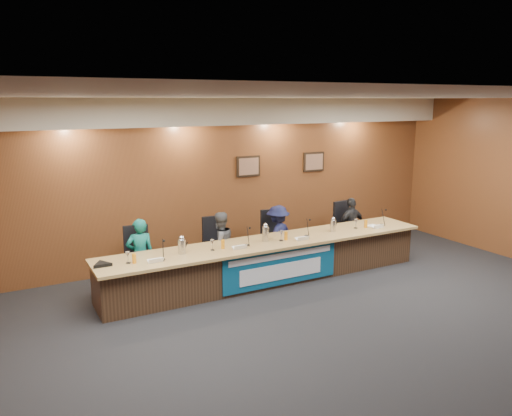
# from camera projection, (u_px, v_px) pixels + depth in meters

# --- Properties ---
(floor) EXTENTS (10.00, 10.00, 0.00)m
(floor) POSITION_uv_depth(u_px,v_px,m) (356.00, 335.00, 6.86)
(floor) COLOR black
(floor) RESTS_ON ground
(ceiling) EXTENTS (10.00, 8.00, 0.04)m
(ceiling) POSITION_uv_depth(u_px,v_px,m) (366.00, 97.00, 6.19)
(ceiling) COLOR silver
(ceiling) RESTS_ON wall_back
(wall_back) EXTENTS (10.00, 0.04, 3.20)m
(wall_back) POSITION_uv_depth(u_px,v_px,m) (230.00, 180.00, 9.97)
(wall_back) COLOR brown
(wall_back) RESTS_ON floor
(soffit) EXTENTS (10.00, 0.50, 0.50)m
(soffit) POSITION_uv_depth(u_px,v_px,m) (235.00, 111.00, 9.47)
(soffit) COLOR beige
(soffit) RESTS_ON wall_back
(dais_body) EXTENTS (6.00, 0.80, 0.70)m
(dais_body) POSITION_uv_depth(u_px,v_px,m) (269.00, 262.00, 8.86)
(dais_body) COLOR #392517
(dais_body) RESTS_ON floor
(dais_top) EXTENTS (6.10, 0.95, 0.05)m
(dais_top) POSITION_uv_depth(u_px,v_px,m) (271.00, 242.00, 8.73)
(dais_top) COLOR #A17E48
(dais_top) RESTS_ON dais_body
(banner) EXTENTS (2.20, 0.02, 0.65)m
(banner) POSITION_uv_depth(u_px,v_px,m) (281.00, 267.00, 8.49)
(banner) COLOR #0B4E78
(banner) RESTS_ON dais_body
(banner_text_upper) EXTENTS (2.00, 0.01, 0.10)m
(banner_text_upper) POSITION_uv_depth(u_px,v_px,m) (282.00, 256.00, 8.44)
(banner_text_upper) COLOR silver
(banner_text_upper) RESTS_ON banner
(banner_text_lower) EXTENTS (1.60, 0.01, 0.28)m
(banner_text_lower) POSITION_uv_depth(u_px,v_px,m) (282.00, 272.00, 8.50)
(banner_text_lower) COLOR silver
(banner_text_lower) RESTS_ON banner
(wall_photo_left) EXTENTS (0.52, 0.04, 0.42)m
(wall_photo_left) POSITION_uv_depth(u_px,v_px,m) (248.00, 166.00, 10.07)
(wall_photo_left) COLOR black
(wall_photo_left) RESTS_ON wall_back
(wall_photo_right) EXTENTS (0.52, 0.04, 0.42)m
(wall_photo_right) POSITION_uv_depth(u_px,v_px,m) (314.00, 162.00, 10.82)
(wall_photo_right) COLOR black
(wall_photo_right) RESTS_ON wall_back
(panelist_a) EXTENTS (0.49, 0.34, 1.26)m
(panelist_a) POSITION_uv_depth(u_px,v_px,m) (140.00, 255.00, 8.30)
(panelist_a) COLOR #0E5F56
(panelist_a) RESTS_ON floor
(panelist_b) EXTENTS (0.67, 0.56, 1.21)m
(panelist_b) POSITION_uv_depth(u_px,v_px,m) (220.00, 245.00, 8.98)
(panelist_b) COLOR #4E4F53
(panelist_b) RESTS_ON floor
(panelist_c) EXTENTS (0.90, 0.74, 1.21)m
(panelist_c) POSITION_uv_depth(u_px,v_px,m) (278.00, 236.00, 9.54)
(panelist_c) COLOR #111436
(panelist_c) RESTS_ON floor
(panelist_d) EXTENTS (0.72, 0.35, 1.19)m
(panelist_d) POSITION_uv_depth(u_px,v_px,m) (351.00, 226.00, 10.37)
(panelist_d) COLOR black
(panelist_d) RESTS_ON floor
(office_chair_a) EXTENTS (0.53, 0.53, 0.08)m
(office_chair_a) POSITION_uv_depth(u_px,v_px,m) (139.00, 262.00, 8.42)
(office_chair_a) COLOR black
(office_chair_a) RESTS_ON floor
(office_chair_b) EXTENTS (0.51, 0.51, 0.08)m
(office_chair_b) POSITION_uv_depth(u_px,v_px,m) (218.00, 250.00, 9.09)
(office_chair_b) COLOR black
(office_chair_b) RESTS_ON floor
(office_chair_c) EXTENTS (0.53, 0.53, 0.08)m
(office_chair_c) POSITION_uv_depth(u_px,v_px,m) (275.00, 241.00, 9.66)
(office_chair_c) COLOR black
(office_chair_c) RESTS_ON floor
(office_chair_d) EXTENTS (0.53, 0.53, 0.08)m
(office_chair_d) POSITION_uv_depth(u_px,v_px,m) (348.00, 230.00, 10.48)
(office_chair_d) COLOR black
(office_chair_d) RESTS_ON floor
(nameplate_a) EXTENTS (0.24, 0.08, 0.10)m
(nameplate_a) POSITION_uv_depth(u_px,v_px,m) (156.00, 260.00, 7.53)
(nameplate_a) COLOR white
(nameplate_a) RESTS_ON dais_top
(microphone_a) EXTENTS (0.07, 0.07, 0.02)m
(microphone_a) POSITION_uv_depth(u_px,v_px,m) (163.00, 259.00, 7.68)
(microphone_a) COLOR black
(microphone_a) RESTS_ON dais_top
(juice_glass_a) EXTENTS (0.06, 0.06, 0.15)m
(juice_glass_a) POSITION_uv_depth(u_px,v_px,m) (134.00, 258.00, 7.51)
(juice_glass_a) COLOR orange
(juice_glass_a) RESTS_ON dais_top
(water_glass_a) EXTENTS (0.08, 0.08, 0.18)m
(water_glass_a) POSITION_uv_depth(u_px,v_px,m) (128.00, 258.00, 7.50)
(water_glass_a) COLOR silver
(water_glass_a) RESTS_ON dais_top
(nameplate_b) EXTENTS (0.24, 0.08, 0.10)m
(nameplate_b) POSITION_uv_depth(u_px,v_px,m) (241.00, 247.00, 8.21)
(nameplate_b) COLOR white
(nameplate_b) RESTS_ON dais_top
(microphone_b) EXTENTS (0.07, 0.07, 0.02)m
(microphone_b) POSITION_uv_depth(u_px,v_px,m) (247.00, 245.00, 8.44)
(microphone_b) COLOR black
(microphone_b) RESTS_ON dais_top
(juice_glass_b) EXTENTS (0.06, 0.06, 0.15)m
(juice_glass_b) POSITION_uv_depth(u_px,v_px,m) (223.00, 244.00, 8.25)
(juice_glass_b) COLOR orange
(juice_glass_b) RESTS_ON dais_top
(water_glass_b) EXTENTS (0.08, 0.08, 0.18)m
(water_glass_b) POSITION_uv_depth(u_px,v_px,m) (212.00, 245.00, 8.15)
(water_glass_b) COLOR silver
(water_glass_b) RESTS_ON dais_top
(nameplate_c) EXTENTS (0.24, 0.08, 0.10)m
(nameplate_c) POSITION_uv_depth(u_px,v_px,m) (303.00, 238.00, 8.73)
(nameplate_c) COLOR white
(nameplate_c) RESTS_ON dais_top
(microphone_c) EXTENTS (0.07, 0.07, 0.02)m
(microphone_c) POSITION_uv_depth(u_px,v_px,m) (306.00, 236.00, 9.00)
(microphone_c) COLOR black
(microphone_c) RESTS_ON dais_top
(juice_glass_c) EXTENTS (0.06, 0.06, 0.15)m
(juice_glass_c) POSITION_uv_depth(u_px,v_px,m) (286.00, 236.00, 8.77)
(juice_glass_c) COLOR orange
(juice_glass_c) RESTS_ON dais_top
(water_glass_c) EXTENTS (0.08, 0.08, 0.18)m
(water_glass_c) POSITION_uv_depth(u_px,v_px,m) (281.00, 236.00, 8.70)
(water_glass_c) COLOR silver
(water_glass_c) RESTS_ON dais_top
(nameplate_d) EXTENTS (0.24, 0.08, 0.10)m
(nameplate_d) POSITION_uv_depth(u_px,v_px,m) (379.00, 226.00, 9.57)
(nameplate_d) COLOR white
(nameplate_d) RESTS_ON dais_top
(microphone_d) EXTENTS (0.07, 0.07, 0.02)m
(microphone_d) POSITION_uv_depth(u_px,v_px,m) (381.00, 225.00, 9.81)
(microphone_d) COLOR black
(microphone_d) RESTS_ON dais_top
(juice_glass_d) EXTENTS (0.06, 0.06, 0.15)m
(juice_glass_d) POSITION_uv_depth(u_px,v_px,m) (366.00, 224.00, 9.61)
(juice_glass_d) COLOR orange
(juice_glass_d) RESTS_ON dais_top
(water_glass_d) EXTENTS (0.08, 0.08, 0.18)m
(water_glass_d) POSITION_uv_depth(u_px,v_px,m) (356.00, 224.00, 9.56)
(water_glass_d) COLOR silver
(water_glass_d) RESTS_ON dais_top
(carafe_left) EXTENTS (0.13, 0.13, 0.24)m
(carafe_left) POSITION_uv_depth(u_px,v_px,m) (182.00, 247.00, 7.96)
(carafe_left) COLOR silver
(carafe_left) RESTS_ON dais_top
(carafe_mid) EXTENTS (0.11, 0.11, 0.26)m
(carafe_mid) POSITION_uv_depth(u_px,v_px,m) (265.00, 234.00, 8.68)
(carafe_mid) COLOR silver
(carafe_mid) RESTS_ON dais_top
(carafe_right) EXTENTS (0.11, 0.11, 0.22)m
(carafe_right) POSITION_uv_depth(u_px,v_px,m) (333.00, 226.00, 9.33)
(carafe_right) COLOR silver
(carafe_right) RESTS_ON dais_top
(speakerphone) EXTENTS (0.32, 0.32, 0.05)m
(speakerphone) POSITION_uv_depth(u_px,v_px,m) (102.00, 264.00, 7.39)
(speakerphone) COLOR black
(speakerphone) RESTS_ON dais_top
(paper_stack) EXTENTS (0.26, 0.33, 0.01)m
(paper_stack) POSITION_uv_depth(u_px,v_px,m) (375.00, 226.00, 9.72)
(paper_stack) COLOR white
(paper_stack) RESTS_ON dais_top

